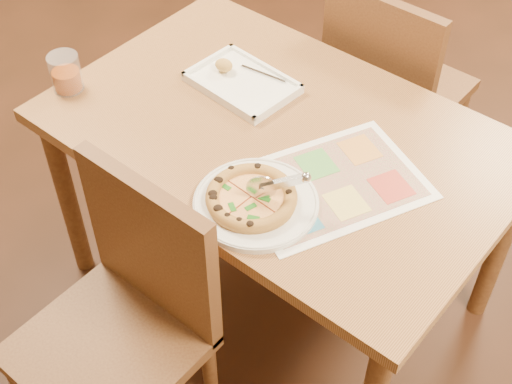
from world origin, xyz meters
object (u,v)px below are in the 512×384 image
Objects in this scene: chair_near at (130,298)px; plate at (256,204)px; dining_table at (280,153)px; glass_tumbler at (66,75)px; pizza_cutter at (276,184)px; chair_far at (389,75)px; menu at (331,184)px; pizza at (251,198)px; appetizer_tray at (241,83)px.

chair_near is 0.40m from plate.
glass_tumbler reaches higher than dining_table.
dining_table is 10.53× the size of pizza_cutter.
chair_far is (-0.00, 0.60, -0.07)m from dining_table.
pizza is at bearing -120.12° from menu.
chair_far is 0.90m from pizza.
dining_table is at bearing 90.00° from chair_near.
dining_table is at bearing 22.86° from glass_tumbler.
pizza_cutter is (0.18, -0.24, 0.17)m from dining_table.
appetizer_tray reaches higher than dining_table.
menu is at bearing 61.29° from plate.
chair_near is at bearing -90.00° from dining_table.
chair_near is 0.73m from glass_tumbler.
dining_table is 2.77× the size of chair_far.
pizza is (-0.01, -0.01, 0.02)m from plate.
chair_near is 2.04× the size of pizza.
appetizer_tray reaches higher than pizza.
pizza_cutter is 0.26× the size of menu.
pizza_cutter is 0.51m from appetizer_tray.
pizza_cutter is at bearing -53.88° from dining_table.
menu is (0.11, 0.19, -0.03)m from pizza.
plate is at bearing -44.91° from appetizer_tray.
chair_far is at bearing 67.18° from appetizer_tray.
pizza_cutter is 0.78m from glass_tumbler.
glass_tumbler is at bearing -157.14° from dining_table.
chair_far reaches higher than pizza.
menu is at bearing -20.24° from appetizer_tray.
chair_near and chair_far have the same top height.
glass_tumbler is at bearing 143.53° from pizza_cutter.
chair_near reaches higher than menu.
chair_near is at bearing 90.00° from chair_far.
dining_table is at bearing 160.37° from menu.
chair_near reaches higher than plate.
chair_near is 0.74m from appetizer_tray.
menu is at bearing 65.78° from chair_near.
dining_table is at bearing 90.00° from chair_far.
dining_table is 2.77× the size of chair_near.
chair_far reaches higher than plate.
glass_tumbler is (-0.74, 0.01, 0.04)m from plate.
appetizer_tray is at bearing 159.76° from menu.
pizza is 0.49m from appetizer_tray.
glass_tumbler is 0.24× the size of menu.
chair_near reaches higher than pizza_cutter.
appetizer_tray is 0.51m from glass_tumbler.
chair_near is 3.81× the size of pizza_cutter.
chair_far is at bearing 90.00° from dining_table.
pizza reaches higher than menu.
pizza is (0.12, -0.87, 0.18)m from chair_far.
menu is (0.23, -0.68, 0.16)m from chair_far.
chair_near reaches higher than pizza.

